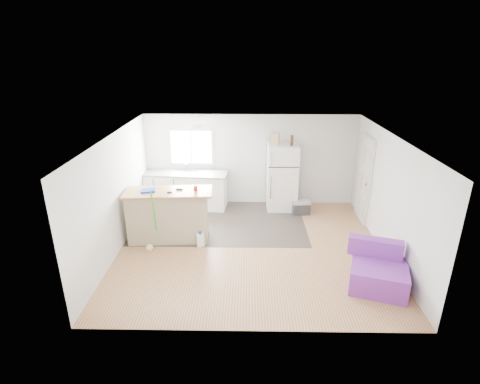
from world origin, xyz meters
name	(u,v)px	position (x,y,z in m)	size (l,w,h in m)	color
room	(252,195)	(0.00, 0.00, 1.20)	(5.51, 5.01, 2.41)	#8E5E3B
vinyl_zone	(221,222)	(-0.73, 1.25, 0.00)	(4.05, 2.50, 0.00)	#342C27
window	(191,147)	(-1.55, 2.49, 1.55)	(1.18, 0.06, 0.98)	white
interior_door	(364,179)	(2.72, 1.55, 1.02)	(0.11, 0.92, 2.10)	white
ceiling_fixture	(197,126)	(-1.20, 1.20, 2.36)	(0.30, 0.30, 0.07)	white
kitchen_cabinets	(186,189)	(-1.68, 2.17, 0.49)	(2.19, 0.85, 1.24)	white
peninsula	(168,215)	(-1.80, 0.36, 0.58)	(1.90, 0.83, 1.14)	tan
refrigerator	(282,177)	(0.80, 2.13, 0.86)	(0.77, 0.74, 1.72)	white
cooler	(301,207)	(1.28, 1.78, 0.18)	(0.48, 0.36, 0.35)	#313133
purple_seat	(378,271)	(2.23, -1.30, 0.28)	(1.17, 1.15, 0.78)	purple
cleaner_jug	(200,240)	(-1.08, 0.06, 0.15)	(0.18, 0.15, 0.34)	white
mop	(151,240)	(-2.09, -0.12, 0.23)	(0.24, 0.39, 1.38)	green
red_cup	(196,188)	(-1.18, 0.40, 1.20)	(0.08, 0.08, 0.12)	red
blue_tray	(148,191)	(-2.18, 0.33, 1.16)	(0.30, 0.22, 0.04)	#1236B1
tool_a	(179,189)	(-1.54, 0.44, 1.16)	(0.14, 0.05, 0.03)	black
tool_b	(169,192)	(-1.71, 0.26, 1.15)	(0.10, 0.04, 0.03)	black
cardboard_box	(275,139)	(0.59, 2.11, 1.87)	(0.20, 0.10, 0.30)	#A5825E
bottle_left	(292,141)	(1.00, 2.02, 1.84)	(0.07, 0.07, 0.25)	#3A1E0A
bottle_right	(292,140)	(1.01, 2.07, 1.84)	(0.07, 0.07, 0.25)	#3A1E0A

